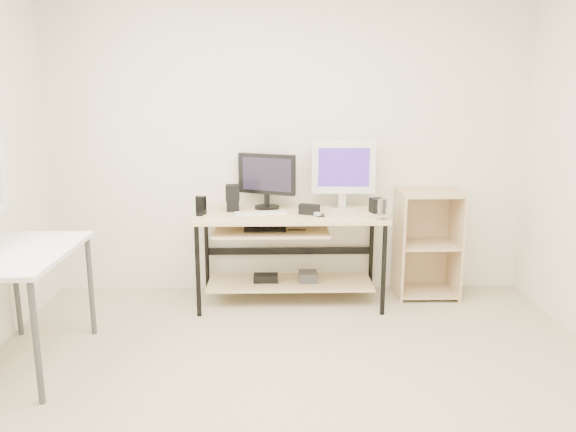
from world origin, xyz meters
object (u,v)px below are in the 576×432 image
(black_monitor, at_px, (267,177))
(audio_controller, at_px, (201,205))
(desk, at_px, (287,238))
(white_imac, at_px, (343,169))
(shelf_unit, at_px, (426,243))
(side_table, at_px, (20,264))

(black_monitor, relative_size, audio_controller, 3.21)
(desk, bearing_deg, audio_controller, -177.06)
(white_imac, relative_size, audio_controller, 3.82)
(desk, height_order, shelf_unit, shelf_unit)
(side_table, height_order, white_imac, white_imac)
(shelf_unit, relative_size, white_imac, 1.60)
(desk, distance_m, white_imac, 0.74)
(audio_controller, bearing_deg, desk, 24.72)
(audio_controller, bearing_deg, side_table, -111.84)
(shelf_unit, bearing_deg, side_table, -156.67)
(desk, xyz_separation_m, shelf_unit, (1.18, 0.16, -0.09))
(black_monitor, height_order, white_imac, white_imac)
(desk, relative_size, black_monitor, 3.17)
(desk, distance_m, audio_controller, 0.74)
(shelf_unit, height_order, audio_controller, shelf_unit)
(side_table, relative_size, shelf_unit, 1.11)
(white_imac, bearing_deg, audio_controller, -167.26)
(shelf_unit, bearing_deg, white_imac, 176.59)
(shelf_unit, bearing_deg, audio_controller, -173.98)
(side_table, distance_m, audio_controller, 1.42)
(black_monitor, relative_size, white_imac, 0.84)
(side_table, bearing_deg, black_monitor, 39.58)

